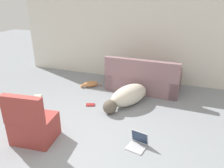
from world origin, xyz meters
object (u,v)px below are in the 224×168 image
at_px(cat, 90,84).
at_px(side_chair, 33,125).
at_px(laptop_open, 138,141).
at_px(book_red, 90,105).
at_px(book_cream, 38,96).
at_px(dog, 127,96).
at_px(couch, 143,80).

distance_m(cat, side_chair, 2.43).
relative_size(laptop_open, side_chair, 0.38).
xyz_separation_m(book_red, side_chair, (-0.36, -1.46, 0.29)).
bearing_deg(book_cream, cat, 45.83).
relative_size(dog, book_cream, 6.64).
height_order(book_cream, side_chair, side_chair).
relative_size(couch, laptop_open, 5.23).
bearing_deg(laptop_open, dog, 124.79).
xyz_separation_m(book_cream, side_chair, (1.03, -1.44, 0.29)).
xyz_separation_m(couch, cat, (-1.37, -0.29, -0.20)).
bearing_deg(book_cream, dog, 8.57).
bearing_deg(dog, book_cream, -54.98).
height_order(couch, dog, couch).
xyz_separation_m(couch, book_red, (-0.92, -1.25, -0.26)).
bearing_deg(dog, book_red, -41.63).
relative_size(couch, book_cream, 8.41).
bearing_deg(laptop_open, book_cream, 171.77).
distance_m(couch, laptop_open, 2.30).
bearing_deg(side_chair, cat, -93.96).
height_order(cat, book_cream, cat).
distance_m(couch, dog, 0.95).
bearing_deg(cat, book_red, 78.21).
relative_size(dog, cat, 2.86).
relative_size(couch, cat, 3.62).
xyz_separation_m(cat, side_chair, (0.09, -2.42, 0.23)).
bearing_deg(book_red, dog, 21.92).
height_order(laptop_open, side_chair, side_chair).
bearing_deg(side_chair, couch, -121.31).
height_order(book_red, side_chair, side_chair).
distance_m(laptop_open, book_red, 1.67).
height_order(book_cream, book_red, same).
bearing_deg(dog, couch, -162.90).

